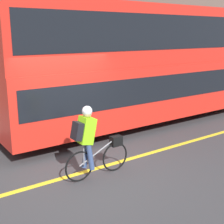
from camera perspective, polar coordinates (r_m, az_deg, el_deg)
name	(u,v)px	position (r m, az deg, el deg)	size (l,w,h in m)	color
ground_plane	(85,167)	(7.35, -4.94, -10.08)	(80.00, 80.00, 0.00)	#38383A
road_center_line	(90,170)	(7.19, -4.12, -10.59)	(50.00, 0.14, 0.01)	yellow
sidewalk_curb	(17,120)	(11.44, -17.00, -1.33)	(60.00, 2.07, 0.15)	gray
bus	(142,60)	(10.58, 5.56, 9.39)	(9.80, 2.55, 3.84)	black
cyclist_on_bike	(91,140)	(6.53, -3.91, -5.07)	(1.58, 0.32, 1.59)	black
street_sign_post	(127,71)	(13.30, 2.74, 7.42)	(0.36, 0.09, 2.31)	#59595B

